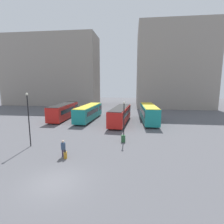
{
  "coord_description": "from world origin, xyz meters",
  "views": [
    {
      "loc": [
        5.52,
        -11.07,
        7.08
      ],
      "look_at": [
        1.98,
        18.09,
        2.35
      ],
      "focal_mm": 28.0,
      "sensor_mm": 36.0,
      "label": 1
    }
  ],
  "objects_px": {
    "bus_1": "(89,112)",
    "bus_3": "(149,113)",
    "bus_0": "(64,111)",
    "bus_2": "(120,114)",
    "lamp_post_1": "(124,118)",
    "lamp_post_0": "(29,116)",
    "traveler": "(63,147)",
    "trash_bin": "(123,139)",
    "suitcase": "(65,155)"
  },
  "relations": [
    {
      "from": "traveler",
      "to": "lamp_post_1",
      "type": "height_order",
      "value": "lamp_post_1"
    },
    {
      "from": "suitcase",
      "to": "trash_bin",
      "type": "xyz_separation_m",
      "value": [
        5.23,
        5.51,
        0.09
      ]
    },
    {
      "from": "lamp_post_1",
      "to": "lamp_post_0",
      "type": "bearing_deg",
      "value": -162.04
    },
    {
      "from": "bus_0",
      "to": "lamp_post_1",
      "type": "distance_m",
      "value": 17.96
    },
    {
      "from": "trash_bin",
      "to": "bus_0",
      "type": "bearing_deg",
      "value": 134.59
    },
    {
      "from": "suitcase",
      "to": "lamp_post_0",
      "type": "xyz_separation_m",
      "value": [
        -5.27,
        2.75,
        3.23
      ]
    },
    {
      "from": "traveler",
      "to": "lamp_post_0",
      "type": "xyz_separation_m",
      "value": [
        -4.91,
        2.38,
        2.56
      ]
    },
    {
      "from": "bus_2",
      "to": "lamp_post_1",
      "type": "xyz_separation_m",
      "value": [
        1.17,
        -9.99,
        1.36
      ]
    },
    {
      "from": "bus_1",
      "to": "suitcase",
      "type": "relative_size",
      "value": 12.25
    },
    {
      "from": "bus_1",
      "to": "bus_2",
      "type": "bearing_deg",
      "value": -104.36
    },
    {
      "from": "traveler",
      "to": "bus_1",
      "type": "bearing_deg",
      "value": -7.57
    },
    {
      "from": "bus_3",
      "to": "lamp_post_0",
      "type": "distance_m",
      "value": 20.81
    },
    {
      "from": "trash_bin",
      "to": "bus_1",
      "type": "bearing_deg",
      "value": 120.83
    },
    {
      "from": "bus_1",
      "to": "traveler",
      "type": "height_order",
      "value": "bus_1"
    },
    {
      "from": "trash_bin",
      "to": "lamp_post_0",
      "type": "bearing_deg",
      "value": -165.3
    },
    {
      "from": "bus_1",
      "to": "trash_bin",
      "type": "xyz_separation_m",
      "value": [
        7.59,
        -12.72,
        -1.15
      ]
    },
    {
      "from": "lamp_post_0",
      "to": "trash_bin",
      "type": "bearing_deg",
      "value": 14.7
    },
    {
      "from": "bus_0",
      "to": "bus_3",
      "type": "xyz_separation_m",
      "value": [
        16.98,
        -1.08,
        0.08
      ]
    },
    {
      "from": "lamp_post_1",
      "to": "bus_0",
      "type": "bearing_deg",
      "value": 136.11
    },
    {
      "from": "lamp_post_0",
      "to": "trash_bin",
      "type": "relative_size",
      "value": 7.18
    },
    {
      "from": "bus_0",
      "to": "lamp_post_0",
      "type": "xyz_separation_m",
      "value": [
        2.4,
        -15.83,
        1.92
      ]
    },
    {
      "from": "bus_0",
      "to": "suitcase",
      "type": "height_order",
      "value": "bus_0"
    },
    {
      "from": "bus_2",
      "to": "lamp_post_1",
      "type": "bearing_deg",
      "value": -168.03
    },
    {
      "from": "bus_0",
      "to": "suitcase",
      "type": "xyz_separation_m",
      "value": [
        7.67,
        -18.58,
        -1.31
      ]
    },
    {
      "from": "bus_3",
      "to": "lamp_post_0",
      "type": "relative_size",
      "value": 1.75
    },
    {
      "from": "lamp_post_0",
      "to": "bus_3",
      "type": "bearing_deg",
      "value": 45.33
    },
    {
      "from": "bus_0",
      "to": "traveler",
      "type": "bearing_deg",
      "value": -158.79
    },
    {
      "from": "suitcase",
      "to": "traveler",
      "type": "bearing_deg",
      "value": 28.94
    },
    {
      "from": "bus_2",
      "to": "traveler",
      "type": "distance_m",
      "value": 16.39
    },
    {
      "from": "bus_2",
      "to": "bus_3",
      "type": "height_order",
      "value": "bus_3"
    },
    {
      "from": "bus_1",
      "to": "lamp_post_0",
      "type": "bearing_deg",
      "value": 172.85
    },
    {
      "from": "bus_2",
      "to": "trash_bin",
      "type": "relative_size",
      "value": 13.63
    },
    {
      "from": "bus_1",
      "to": "suitcase",
      "type": "distance_m",
      "value": 18.42
    },
    {
      "from": "suitcase",
      "to": "lamp_post_1",
      "type": "xyz_separation_m",
      "value": [
        5.25,
        6.16,
        2.61
      ]
    },
    {
      "from": "lamp_post_0",
      "to": "traveler",
      "type": "bearing_deg",
      "value": -25.79
    },
    {
      "from": "lamp_post_1",
      "to": "bus_1",
      "type": "bearing_deg",
      "value": 122.25
    },
    {
      "from": "traveler",
      "to": "lamp_post_1",
      "type": "bearing_deg",
      "value": -58.07
    },
    {
      "from": "traveler",
      "to": "suitcase",
      "type": "bearing_deg",
      "value": -151.06
    },
    {
      "from": "traveler",
      "to": "trash_bin",
      "type": "height_order",
      "value": "traveler"
    },
    {
      "from": "bus_2",
      "to": "lamp_post_1",
      "type": "distance_m",
      "value": 10.15
    },
    {
      "from": "bus_3",
      "to": "traveler",
      "type": "relative_size",
      "value": 6.32
    },
    {
      "from": "bus_1",
      "to": "bus_3",
      "type": "xyz_separation_m",
      "value": [
        11.67,
        -0.72,
        0.15
      ]
    },
    {
      "from": "lamp_post_1",
      "to": "traveler",
      "type": "bearing_deg",
      "value": -134.07
    },
    {
      "from": "bus_2",
      "to": "traveler",
      "type": "xyz_separation_m",
      "value": [
        -4.43,
        -15.77,
        -0.58
      ]
    },
    {
      "from": "bus_3",
      "to": "trash_bin",
      "type": "distance_m",
      "value": 12.74
    },
    {
      "from": "suitcase",
      "to": "bus_0",
      "type": "bearing_deg",
      "value": 8.42
    },
    {
      "from": "lamp_post_0",
      "to": "lamp_post_1",
      "type": "height_order",
      "value": "lamp_post_0"
    },
    {
      "from": "bus_1",
      "to": "bus_3",
      "type": "relative_size",
      "value": 1.08
    },
    {
      "from": "bus_1",
      "to": "lamp_post_0",
      "type": "xyz_separation_m",
      "value": [
        -2.9,
        -15.47,
        1.99
      ]
    },
    {
      "from": "trash_bin",
      "to": "bus_3",
      "type": "bearing_deg",
      "value": 71.2
    }
  ]
}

